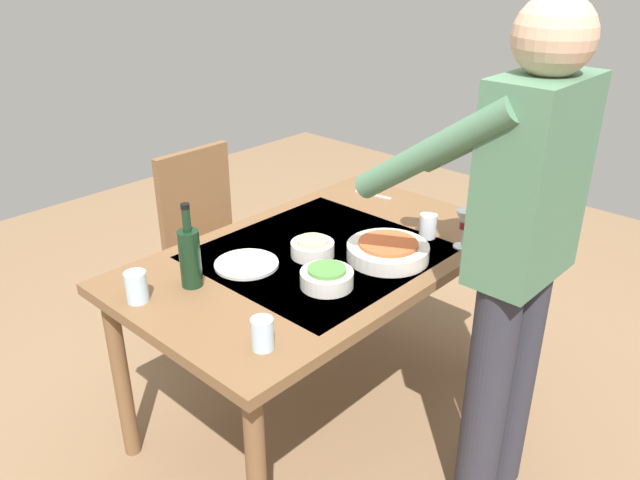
{
  "coord_description": "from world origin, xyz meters",
  "views": [
    {
      "loc": [
        1.55,
        1.44,
        1.81
      ],
      "look_at": [
        0.0,
        0.0,
        0.8
      ],
      "focal_mm": 35.62,
      "sensor_mm": 36.0,
      "label": 1
    }
  ],
  "objects": [
    {
      "name": "dinner_plate_near",
      "position": [
        0.26,
        -0.12,
        0.75
      ],
      "size": [
        0.23,
        0.23,
        0.01
      ],
      "primitive_type": "cylinder",
      "color": "silver",
      "rests_on": "dining_table"
    },
    {
      "name": "wine_glass_left",
      "position": [
        -0.4,
        0.36,
        0.85
      ],
      "size": [
        0.07,
        0.07,
        0.15
      ],
      "color": "white",
      "rests_on": "dining_table"
    },
    {
      "name": "water_cup_near_right",
      "position": [
        0.56,
        0.3,
        0.8
      ],
      "size": [
        0.07,
        0.07,
        0.1
      ],
      "primitive_type": "cylinder",
      "color": "silver",
      "rests_on": "dining_table"
    },
    {
      "name": "water_cup_far_left",
      "position": [
        0.66,
        -0.19,
        0.8
      ],
      "size": [
        0.07,
        0.07,
        0.1
      ],
      "primitive_type": "cylinder",
      "color": "silver",
      "rests_on": "dining_table"
    },
    {
      "name": "chair_near",
      "position": [
        -0.11,
        -0.82,
        0.53
      ],
      "size": [
        0.4,
        0.4,
        0.91
      ],
      "color": "#523019",
      "rests_on": "ground_plane"
    },
    {
      "name": "wine_bottle",
      "position": [
        0.47,
        -0.15,
        0.86
      ],
      "size": [
        0.07,
        0.07,
        0.3
      ],
      "color": "black",
      "rests_on": "dining_table"
    },
    {
      "name": "ground_plane",
      "position": [
        0.0,
        0.0,
        0.0
      ],
      "size": [
        6.0,
        6.0,
        0.0
      ],
      "primitive_type": "plane",
      "color": "#846647"
    },
    {
      "name": "water_cup_near_left",
      "position": [
        -0.38,
        0.22,
        0.8
      ],
      "size": [
        0.07,
        0.07,
        0.1
      ],
      "primitive_type": "cylinder",
      "color": "silver",
      "rests_on": "dining_table"
    },
    {
      "name": "person_server",
      "position": [
        -0.12,
        0.7,
        0.96
      ],
      "size": [
        0.42,
        0.61,
        1.69
      ],
      "color": "#2D2D38",
      "rests_on": "ground_plane"
    },
    {
      "name": "side_bowl_salad",
      "position": [
        0.17,
        0.19,
        0.78
      ],
      "size": [
        0.18,
        0.18,
        0.07
      ],
      "color": "silver",
      "rests_on": "dining_table"
    },
    {
      "name": "side_bowl_bread",
      "position": [
        0.04,
        -0.0,
        0.78
      ],
      "size": [
        0.16,
        0.16,
        0.07
      ],
      "color": "silver",
      "rests_on": "dining_table"
    },
    {
      "name": "serving_bowl_pasta",
      "position": [
        -0.13,
        0.22,
        0.78
      ],
      "size": [
        0.3,
        0.3,
        0.07
      ],
      "color": "silver",
      "rests_on": "dining_table"
    },
    {
      "name": "table_fork",
      "position": [
        -0.59,
        -0.22,
        0.75
      ],
      "size": [
        0.05,
        0.18,
        0.0
      ],
      "primitive_type": "cube",
      "rotation": [
        0.0,
        0.0,
        0.19
      ],
      "color": "silver",
      "rests_on": "dining_table"
    },
    {
      "name": "dining_table",
      "position": [
        0.0,
        0.0,
        0.67
      ],
      "size": [
        1.48,
        0.88,
        0.75
      ],
      "color": "brown",
      "rests_on": "ground_plane"
    }
  ]
}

